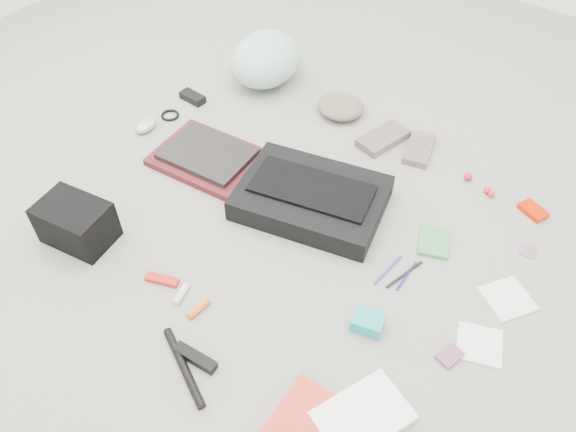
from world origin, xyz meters
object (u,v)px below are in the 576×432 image
Objects in this scene: book_red at (301,417)px; messenger_bag at (311,198)px; bike_helmet at (266,59)px; camera_bag at (76,223)px; laptop at (208,153)px; accordion_wallet at (368,322)px.

messenger_bag is at bearing 120.73° from book_red.
bike_helmet is at bearing 129.08° from book_red.
bike_helmet is 1.07m from camera_bag.
laptop is at bearing 170.70° from messenger_bag.
messenger_bag is at bearing 37.83° from camera_bag.
laptop is at bearing -83.13° from bike_helmet.
camera_bag is 0.95m from accordion_wallet.
camera_bag is at bearing -178.68° from accordion_wallet.
laptop is at bearing 142.75° from book_red.
accordion_wallet is (0.40, -0.29, -0.02)m from messenger_bag.
laptop reaches higher than book_red.
bike_helmet is 1.85× the size of book_red.
book_red is (1.01, -1.11, -0.09)m from bike_helmet.
messenger_bag reaches higher than laptop.
messenger_bag is 2.53× the size of book_red.
camera_bag is 0.92m from book_red.
accordion_wallet is at bearing -48.10° from bike_helmet.
laptop is 1.03m from book_red.
laptop is 3.62× the size of accordion_wallet.
laptop is at bearing 147.98° from accordion_wallet.
accordion_wallet is at bearing 6.70° from camera_bag.
bike_helmet is at bearing 126.18° from accordion_wallet.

